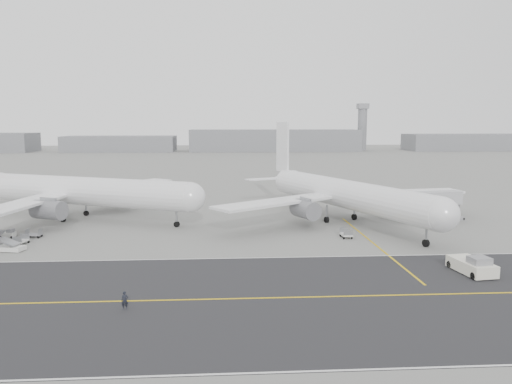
{
  "coord_description": "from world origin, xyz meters",
  "views": [
    {
      "loc": [
        7.37,
        -68.25,
        18.28
      ],
      "look_at": [
        12.4,
        12.0,
        7.14
      ],
      "focal_mm": 35.0,
      "sensor_mm": 36.0,
      "label": 1
    }
  ],
  "objects": [
    {
      "name": "ground",
      "position": [
        0.0,
        0.0,
        0.0
      ],
      "size": [
        700.0,
        700.0,
        0.0
      ],
      "primitive_type": "plane",
      "color": "gray",
      "rests_on": "ground"
    },
    {
      "name": "taxiway",
      "position": [
        5.02,
        -17.98,
        0.01
      ],
      "size": [
        220.0,
        59.0,
        0.03
      ],
      "color": "#2A2A2D",
      "rests_on": "ground"
    },
    {
      "name": "horizon_buildings",
      "position": [
        30.0,
        260.0,
        0.0
      ],
      "size": [
        520.0,
        28.0,
        28.0
      ],
      "primitive_type": null,
      "color": "gray",
      "rests_on": "ground"
    },
    {
      "name": "control_tower",
      "position": [
        100.0,
        265.0,
        16.25
      ],
      "size": [
        7.0,
        7.0,
        31.25
      ],
      "color": "gray",
      "rests_on": "ground"
    },
    {
      "name": "airliner_a",
      "position": [
        -21.28,
        28.07,
        5.49
      ],
      "size": [
        52.04,
        50.81,
        19.04
      ],
      "rotation": [
        0.0,
        0.0,
        1.15
      ],
      "color": "white",
      "rests_on": "ground"
    },
    {
      "name": "airliner_b",
      "position": [
        29.08,
        22.23,
        5.34
      ],
      "size": [
        49.98,
        51.02,
        18.52
      ],
      "rotation": [
        0.0,
        0.0,
        0.39
      ],
      "color": "white",
      "rests_on": "ground"
    },
    {
      "name": "pushback_tug",
      "position": [
        37.5,
        -10.91,
        0.99
      ],
      "size": [
        3.9,
        8.56,
        2.41
      ],
      "rotation": [
        0.0,
        0.0,
        0.13
      ],
      "color": "white",
      "rests_on": "ground"
    },
    {
      "name": "jet_bridge",
      "position": [
        44.95,
        21.27,
        4.0
      ],
      "size": [
        15.37,
        6.3,
        5.74
      ],
      "rotation": [
        0.0,
        0.0,
        0.24
      ],
      "color": "gray",
      "rests_on": "ground"
    },
    {
      "name": "stray_dolly",
      "position": [
        26.72,
        9.03,
        0.0
      ],
      "size": [
        1.66,
        2.54,
        1.51
      ],
      "primitive_type": null,
      "rotation": [
        0.0,
        0.0,
        0.06
      ],
      "color": "silver",
      "rests_on": "ground"
    },
    {
      "name": "ground_crew_a",
      "position": [
        -2.61,
        -20.32,
        0.93
      ],
      "size": [
        0.72,
        0.51,
        1.85
      ],
      "primitive_type": "imported",
      "rotation": [
        0.0,
        0.0,
        0.1
      ],
      "color": "black",
      "rests_on": "ground"
    }
  ]
}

